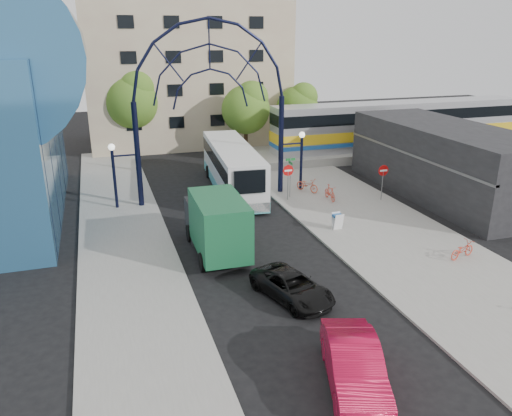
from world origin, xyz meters
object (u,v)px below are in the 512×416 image
object	(u,v)px
stop_sign	(288,174)
bike_far_a	(462,250)
train_car	(399,124)
street_name_sign	(290,169)
sandwich_board	(338,219)
city_bus	(232,167)
bike_near_b	(330,193)
tree_north_b	(133,99)
tree_north_c	(299,105)
green_truck	(216,223)
red_sedan	(354,366)
gateway_arch	(210,74)
bike_near_a	(307,185)
do_not_enter_sign	(383,174)
black_suv	(292,287)
tree_north_a	(247,107)

from	to	relation	value
stop_sign	bike_far_a	size ratio (longest dim) A/B	1.46
stop_sign	train_car	world-z (taller)	train_car
street_name_sign	sandwich_board	size ratio (longest dim) A/B	2.83
city_bus	bike_near_b	size ratio (longest dim) A/B	7.24
tree_north_b	tree_north_c	xyz separation A→B (m)	(16.00, -2.00, -0.99)
train_car	green_truck	xyz separation A→B (m)	(-21.91, -16.72, -1.26)
tree_north_c	red_sedan	bearing A→B (deg)	-109.52
gateway_arch	train_car	bearing A→B (deg)	21.80
green_truck	bike_far_a	bearing A→B (deg)	-21.29
bike_near_a	green_truck	bearing A→B (deg)	-166.27
do_not_enter_sign	bike_far_a	xyz separation A→B (m)	(-1.09, -9.62, -1.41)
black_suv	tree_north_a	bearing A→B (deg)	59.59
gateway_arch	do_not_enter_sign	xyz separation A→B (m)	(11.00, -4.00, -6.58)
do_not_enter_sign	black_suv	bearing A→B (deg)	-135.78
tree_north_c	green_truck	xyz separation A→B (m)	(-14.03, -22.64, -2.63)
green_truck	bike_near_b	world-z (taller)	green_truck
green_truck	red_sedan	xyz separation A→B (m)	(1.78, -11.91, -0.85)
green_truck	street_name_sign	bearing A→B (deg)	47.06
do_not_enter_sign	tree_north_a	distance (m)	16.86
tree_north_a	black_suv	xyz separation A→B (m)	(-6.04, -26.55, -4.01)
stop_sign	tree_north_c	size ratio (longest dim) A/B	0.38
tree_north_b	bike_near_a	bearing A→B (deg)	-57.07
tree_north_b	do_not_enter_sign	bearing A→B (deg)	-53.26
bike_far_a	bike_near_b	bearing A→B (deg)	-2.51
city_bus	black_suv	distance (m)	16.45
tree_north_a	sandwich_board	bearing A→B (deg)	-91.50
sandwich_board	city_bus	xyz separation A→B (m)	(-3.75, 9.71, 1.02)
tree_north_c	bike_near_b	xyz separation A→B (m)	(-4.53, -16.84, -3.64)
tree_north_c	bike_far_a	distance (m)	27.88
tree_north_a	do_not_enter_sign	bearing A→B (deg)	-72.97
train_car	green_truck	distance (m)	27.59
train_car	bike_near_b	world-z (taller)	train_car
red_sedan	bike_near_b	size ratio (longest dim) A/B	2.80
do_not_enter_sign	bike_far_a	world-z (taller)	do_not_enter_sign
stop_sign	tree_north_a	distance (m)	14.23
black_suv	city_bus	bearing A→B (deg)	66.23
tree_north_a	red_sedan	xyz separation A→B (m)	(-6.25, -32.55, -3.81)
sandwich_board	bike_near_a	distance (m)	7.48
train_car	city_bus	world-z (taller)	train_car
gateway_arch	bike_near_b	bearing A→B (deg)	-20.98
street_name_sign	bike_far_a	xyz separation A→B (m)	(4.71, -12.22, -1.56)
green_truck	city_bus	bearing A→B (deg)	71.39
tree_north_b	city_bus	world-z (taller)	tree_north_b
do_not_enter_sign	bike_near_a	bearing A→B (deg)	141.02
green_truck	black_suv	size ratio (longest dim) A/B	1.53
sandwich_board	green_truck	distance (m)	7.59
sandwich_board	tree_north_a	size ratio (longest dim) A/B	0.14
city_bus	black_suv	xyz separation A→B (m)	(-1.77, -16.31, -1.16)
black_suv	bike_near_a	xyz separation A→B (m)	(6.78, 13.98, 0.03)
street_name_sign	black_suv	distance (m)	14.27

